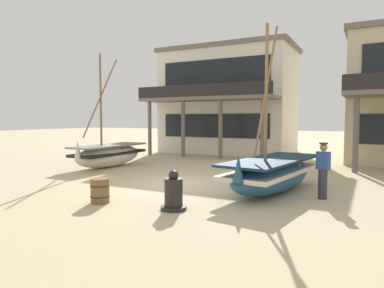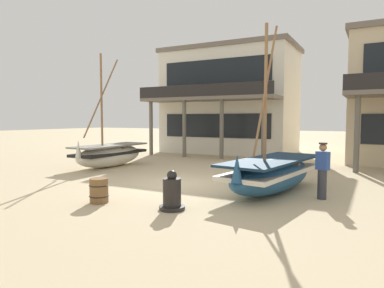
% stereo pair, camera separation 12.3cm
% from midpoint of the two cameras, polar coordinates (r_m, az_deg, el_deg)
% --- Properties ---
extents(ground_plane, '(120.00, 120.00, 0.00)m').
position_cam_midpoint_polar(ground_plane, '(12.69, -2.38, -6.61)').
color(ground_plane, '#CCB78E').
extents(fishing_boat_near_left, '(2.36, 5.04, 5.34)m').
position_cam_midpoint_polar(fishing_boat_near_left, '(11.48, 12.94, -4.78)').
color(fishing_boat_near_left, '#23517A').
rests_on(fishing_boat_near_left, ground).
extents(fishing_boat_centre_large, '(1.52, 4.36, 5.47)m').
position_cam_midpoint_polar(fishing_boat_centre_large, '(17.51, -13.82, -1.68)').
color(fishing_boat_centre_large, silver).
rests_on(fishing_boat_centre_large, ground).
extents(fisherman_by_hull, '(0.42, 0.34, 1.68)m').
position_cam_midpoint_polar(fisherman_by_hull, '(10.89, 20.63, -4.23)').
color(fisherman_by_hull, '#33333D').
rests_on(fisherman_by_hull, ground).
extents(capstan_winch, '(0.68, 0.68, 1.04)m').
position_cam_midpoint_polar(capstan_winch, '(9.08, -3.47, -8.30)').
color(capstan_winch, black).
rests_on(capstan_winch, ground).
extents(wooden_barrel, '(0.56, 0.56, 0.70)m').
position_cam_midpoint_polar(wooden_barrel, '(10.15, -15.38, -7.49)').
color(wooden_barrel, brown).
rests_on(wooden_barrel, ground).
extents(harbor_building_main, '(9.15, 7.52, 7.32)m').
position_cam_midpoint_polar(harbor_building_main, '(24.83, 5.93, 7.16)').
color(harbor_building_main, silver).
rests_on(harbor_building_main, ground).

